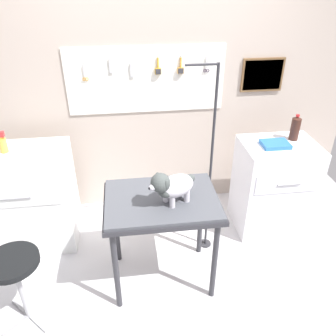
{
  "coord_description": "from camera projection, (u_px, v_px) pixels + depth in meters",
  "views": [
    {
      "loc": [
        -0.29,
        -1.89,
        2.3
      ],
      "look_at": [
        -0.02,
        0.21,
        1.02
      ],
      "focal_mm": 36.37,
      "sensor_mm": 36.0,
      "label": 1
    }
  ],
  "objects": [
    {
      "name": "spray_bottle_tall",
      "position": [
        3.0,
        144.0,
        2.84
      ],
      "size": [
        0.06,
        0.06,
        0.19
      ],
      "color": "gold",
      "rests_on": "counter_left"
    },
    {
      "name": "grooming_table",
      "position": [
        162.0,
        208.0,
        2.55
      ],
      "size": [
        0.86,
        0.61,
        0.82
      ],
      "color": "#2D2D33",
      "rests_on": "ground"
    },
    {
      "name": "stool",
      "position": [
        15.0,
        270.0,
        2.33
      ],
      "size": [
        0.36,
        0.36,
        0.6
      ],
      "color": "#9E9EA3",
      "rests_on": "ground"
    },
    {
      "name": "rear_wall_panel",
      "position": [
        156.0,
        100.0,
        3.32
      ],
      "size": [
        4.0,
        0.11,
        2.3
      ],
      "color": "#BCAB9E",
      "rests_on": "ground"
    },
    {
      "name": "soda_bottle",
      "position": [
        295.0,
        128.0,
        3.09
      ],
      "size": [
        0.08,
        0.08,
        0.24
      ],
      "color": "#3F231A",
      "rests_on": "cabinet_right"
    },
    {
      "name": "grooming_arm",
      "position": [
        209.0,
        173.0,
        2.84
      ],
      "size": [
        0.29,
        0.11,
        1.71
      ],
      "color": "#2D2D33",
      "rests_on": "ground"
    },
    {
      "name": "supply_tray",
      "position": [
        275.0,
        144.0,
        3.02
      ],
      "size": [
        0.24,
        0.18,
        0.04
      ],
      "color": "#2C6EB8",
      "rests_on": "cabinet_right"
    },
    {
      "name": "ground",
      "position": [
        173.0,
        288.0,
        2.83
      ],
      "size": [
        4.4,
        4.0,
        0.04
      ],
      "primitive_type": "cube",
      "color": "silver"
    },
    {
      "name": "dog",
      "position": [
        172.0,
        186.0,
        2.38
      ],
      "size": [
        0.37,
        0.28,
        0.28
      ],
      "color": "silver",
      "rests_on": "grooming_table"
    },
    {
      "name": "counter_left",
      "position": [
        28.0,
        198.0,
        3.1
      ],
      "size": [
        0.8,
        0.58,
        0.93
      ],
      "color": "white",
      "rests_on": "ground"
    },
    {
      "name": "cabinet_right",
      "position": [
        273.0,
        186.0,
        3.29
      ],
      "size": [
        0.68,
        0.54,
        0.91
      ],
      "color": "white",
      "rests_on": "ground"
    }
  ]
}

